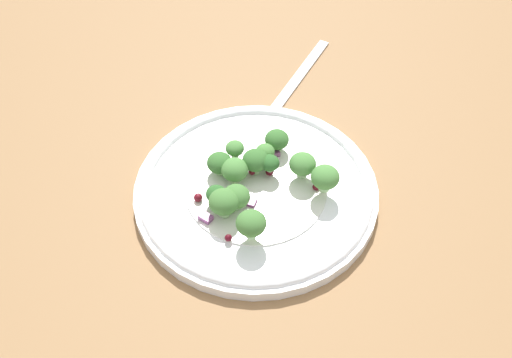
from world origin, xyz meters
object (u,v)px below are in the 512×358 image
at_px(broccoli_floret_1, 220,163).
at_px(broccoli_floret_0, 256,161).
at_px(broccoli_floret_2, 217,192).
at_px(plate, 256,191).
at_px(fork, 289,90).

bearing_deg(broccoli_floret_1, broccoli_floret_0, 103.71).
xyz_separation_m(broccoli_floret_0, broccoli_floret_2, (0.05, -0.03, -0.00)).
relative_size(plate, fork, 1.35).
relative_size(plate, broccoli_floret_2, 12.03).
xyz_separation_m(plate, fork, (-0.17, 0.00, -0.01)).
distance_m(plate, fork, 0.17).
distance_m(broccoli_floret_0, broccoli_floret_1, 0.04).
xyz_separation_m(plate, broccoli_floret_0, (-0.02, -0.01, 0.02)).
height_order(plate, broccoli_floret_0, broccoli_floret_0).
bearing_deg(broccoli_floret_1, broccoli_floret_2, 11.09).
distance_m(broccoli_floret_2, fork, 0.20).
bearing_deg(fork, broccoli_floret_1, -15.48).
xyz_separation_m(broccoli_floret_0, fork, (-0.15, 0.01, -0.03)).
bearing_deg(broccoli_floret_0, fork, 177.17).
relative_size(broccoli_floret_2, fork, 0.11).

